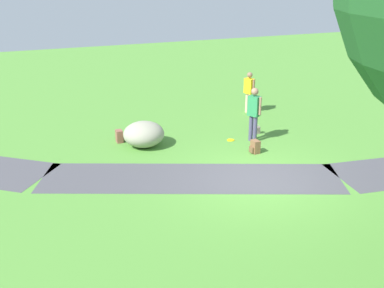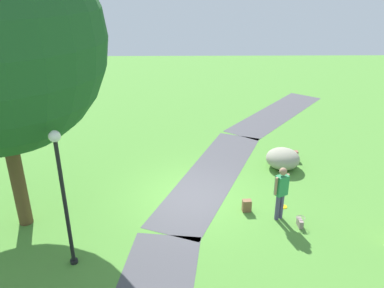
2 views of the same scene
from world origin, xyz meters
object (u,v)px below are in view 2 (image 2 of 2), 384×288
backpack_by_boulder (294,156)px  woman_with_handbag (281,190)px  spare_backpack_on_lawn (247,206)px  frisbee_on_grass (283,207)px  handbag_on_grass (300,222)px  lawn_boulder (283,159)px  lamp_post (62,187)px

backpack_by_boulder → woman_with_handbag: bearing=159.5°
spare_backpack_on_lawn → frisbee_on_grass: bearing=-80.9°
woman_with_handbag → handbag_on_grass: bearing=-126.8°
woman_with_handbag → lawn_boulder: bearing=-14.6°
woman_with_handbag → frisbee_on_grass: bearing=-26.0°
spare_backpack_on_lawn → frisbee_on_grass: size_ratio=1.69×
lawn_boulder → handbag_on_grass: size_ratio=5.63×
lamp_post → woman_with_handbag: size_ratio=2.13×
lamp_post → handbag_on_grass: (1.51, -6.40, -2.18)m
lamp_post → spare_backpack_on_lawn: (2.37, -4.91, -2.13)m
backpack_by_boulder → frisbee_on_grass: backpack_by_boulder is taller
backpack_by_boulder → lamp_post: bearing=129.1°
spare_backpack_on_lawn → lawn_boulder: bearing=-31.6°
lawn_boulder → frisbee_on_grass: lawn_boulder is taller
lawn_boulder → spare_backpack_on_lawn: (-2.97, 1.82, -0.20)m
lamp_post → woman_with_handbag: (1.93, -5.84, -1.28)m
handbag_on_grass → lamp_post: bearing=103.3°
handbag_on_grass → spare_backpack_on_lawn: spare_backpack_on_lawn is taller
handbag_on_grass → spare_backpack_on_lawn: bearing=60.3°
backpack_by_boulder → lawn_boulder: bearing=135.6°
woman_with_handbag → handbag_on_grass: (-0.42, -0.56, -0.90)m
lawn_boulder → backpack_by_boulder: bearing=-44.4°
lamp_post → backpack_by_boulder: 9.71m
handbag_on_grass → backpack_by_boulder: bearing=-12.1°
woman_with_handbag → backpack_by_boulder: 4.40m
lamp_post → spare_backpack_on_lawn: bearing=-64.2°
backpack_by_boulder → spare_backpack_on_lawn: 4.36m
backpack_by_boulder → spare_backpack_on_lawn: same height
handbag_on_grass → woman_with_handbag: bearing=53.2°
spare_backpack_on_lawn → frisbee_on_grass: 1.27m
backpack_by_boulder → frisbee_on_grass: bearing=160.5°
woman_with_handbag → backpack_by_boulder: bearing=-20.5°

